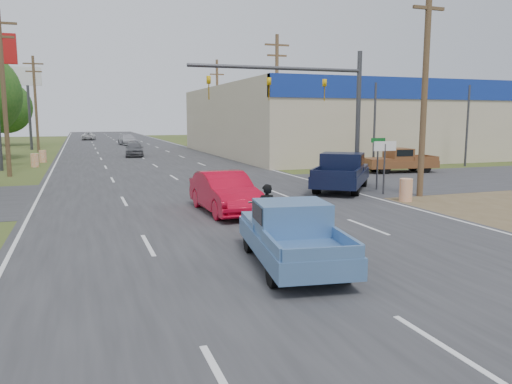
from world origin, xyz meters
name	(u,v)px	position (x,y,z in m)	size (l,w,h in m)	color
ground	(442,347)	(0.00, 0.00, 0.00)	(200.00, 200.00, 0.00)	#37481C
main_road	(142,158)	(0.00, 40.00, 0.01)	(15.00, 180.00, 0.02)	#2D2D30
cross_road	(195,191)	(0.00, 18.00, 0.01)	(120.00, 10.00, 0.02)	#2D2D30
dirt_verge	(495,205)	(11.00, 10.00, 0.01)	(8.00, 18.00, 0.01)	brown
big_box_store	(435,120)	(32.00, 39.93, 3.31)	(50.00, 28.10, 6.60)	#B7A88C
utility_pole_1	(425,79)	(9.50, 13.00, 5.32)	(2.00, 0.28, 10.00)	#4C3823
utility_pole_2	(277,96)	(9.50, 31.00, 5.32)	(2.00, 0.28, 10.00)	#4C3823
utility_pole_3	(217,102)	(9.50, 49.00, 5.32)	(2.00, 0.28, 10.00)	#4C3823
utility_pole_5	(3,89)	(-9.50, 28.00, 5.32)	(2.00, 0.28, 10.00)	#4C3823
utility_pole_6	(36,101)	(-9.50, 52.00, 5.32)	(2.00, 0.28, 10.00)	#4C3823
tree_2	(5,107)	(-14.20, 66.00, 4.95)	(6.72, 6.72, 8.32)	#422D19
tree_3	(430,103)	(55.00, 70.00, 6.19)	(8.40, 8.40, 10.40)	#422D19
tree_5	(255,107)	(30.00, 95.00, 5.88)	(7.98, 7.98, 9.88)	#422D19
barrel_0	(406,190)	(8.00, 12.00, 0.50)	(0.56, 0.56, 1.00)	orange
barrel_1	(324,170)	(8.40, 20.50, 0.50)	(0.56, 0.56, 1.00)	orange
barrel_2	(35,160)	(-8.50, 34.00, 0.50)	(0.56, 0.56, 1.00)	orange
barrel_3	(43,156)	(-8.20, 38.00, 0.50)	(0.56, 0.56, 1.00)	orange
pole_sign_left_far	(28,86)	(-10.50, 56.00, 7.17)	(3.00, 0.35, 9.20)	#3F3F44
lane_sign	(385,155)	(8.20, 14.00, 1.90)	(1.20, 0.08, 2.52)	#3F3F44
street_name_sign	(378,158)	(8.80, 15.50, 1.61)	(0.80, 0.08, 2.61)	#3F3F44
signal_mast	(312,94)	(5.82, 17.00, 4.80)	(9.12, 0.40, 7.00)	#3F3F44
red_convertible	(225,193)	(-0.16, 12.08, 0.78)	(1.65, 4.72, 1.56)	red
motorcycle	(267,225)	(-0.19, 7.43, 0.48)	(0.65, 2.11, 1.07)	black
rider	(266,214)	(-0.19, 7.48, 0.80)	(0.58, 0.38, 1.59)	black
blue_pickup	(291,233)	(-0.48, 4.96, 0.80)	(2.52, 5.01, 1.59)	black
navy_pickup	(342,171)	(7.08, 16.01, 0.94)	(5.15, 5.79, 1.87)	black
brown_pickup	(398,160)	(14.62, 22.01, 0.81)	(5.03, 2.43, 1.61)	black
distant_car_grey	(134,149)	(-0.50, 41.86, 0.69)	(1.63, 4.04, 1.38)	#56565B
distant_car_silver	(128,140)	(0.75, 62.60, 0.70)	(1.96, 4.82, 1.40)	#B3B3B8
distant_car_white	(89,136)	(-3.91, 80.26, 0.61)	(2.03, 4.41, 1.23)	silver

